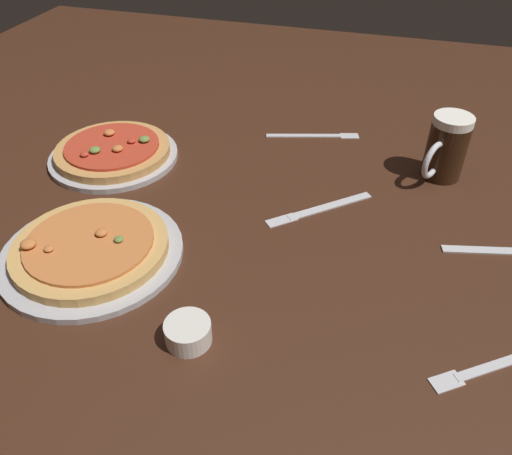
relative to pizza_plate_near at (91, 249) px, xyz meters
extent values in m
cube|color=#3D2114|center=(0.26, 0.13, -0.03)|extent=(2.40, 2.40, 0.03)
cylinder|color=#B2B2B7|center=(0.00, 0.00, -0.01)|extent=(0.31, 0.31, 0.01)
cylinder|color=tan|center=(0.00, 0.00, 0.01)|extent=(0.27, 0.27, 0.02)
cylinder|color=#C67038|center=(0.00, 0.00, 0.02)|extent=(0.22, 0.22, 0.01)
ellipsoid|color=#C67038|center=(-0.09, -0.04, 0.03)|extent=(0.03, 0.03, 0.01)
ellipsoid|color=olive|center=(0.05, 0.01, 0.02)|extent=(0.02, 0.02, 0.01)
ellipsoid|color=#C67038|center=(-0.05, -0.04, 0.02)|extent=(0.02, 0.02, 0.01)
ellipsoid|color=#C67038|center=(0.01, 0.02, 0.03)|extent=(0.02, 0.02, 0.01)
cylinder|color=#B2B2B7|center=(-0.13, 0.31, -0.01)|extent=(0.28, 0.28, 0.01)
cylinder|color=tan|center=(-0.13, 0.31, 0.01)|extent=(0.25, 0.25, 0.02)
cylinder|color=#B73823|center=(-0.13, 0.31, 0.02)|extent=(0.21, 0.21, 0.01)
ellipsoid|color=#B73823|center=(-0.16, 0.24, 0.02)|extent=(0.02, 0.02, 0.01)
ellipsoid|color=#B73823|center=(-0.09, 0.33, 0.02)|extent=(0.02, 0.02, 0.01)
ellipsoid|color=#C67038|center=(-0.10, 0.28, 0.03)|extent=(0.02, 0.02, 0.01)
ellipsoid|color=olive|center=(-0.06, 0.34, 0.03)|extent=(0.02, 0.02, 0.01)
ellipsoid|color=#C67038|center=(-0.15, 0.34, 0.03)|extent=(0.02, 0.02, 0.01)
ellipsoid|color=olive|center=(-0.14, 0.26, 0.03)|extent=(0.02, 0.02, 0.01)
cylinder|color=black|center=(0.58, 0.44, 0.04)|extent=(0.08, 0.08, 0.12)
cylinder|color=white|center=(0.58, 0.44, 0.11)|extent=(0.08, 0.08, 0.02)
torus|color=silver|center=(0.55, 0.39, 0.04)|extent=(0.05, 0.08, 0.08)
cylinder|color=silver|center=(0.23, -0.12, 0.00)|extent=(0.07, 0.07, 0.03)
cube|color=silver|center=(0.68, -0.03, -0.01)|extent=(0.16, 0.12, 0.01)
cube|color=silver|center=(0.59, -0.09, -0.01)|extent=(0.05, 0.05, 0.00)
cube|color=silver|center=(0.37, 0.26, -0.01)|extent=(0.15, 0.14, 0.01)
cube|color=silver|center=(0.29, 0.19, -0.01)|extent=(0.06, 0.06, 0.00)
cube|color=silver|center=(0.26, 0.53, -0.01)|extent=(0.18, 0.07, 0.01)
cube|color=silver|center=(0.37, 0.56, -0.01)|extent=(0.05, 0.04, 0.00)
cube|color=silver|center=(0.67, 0.21, -0.01)|extent=(0.18, 0.06, 0.01)
camera|label=1|loc=(0.46, -0.56, 0.58)|focal=35.79mm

